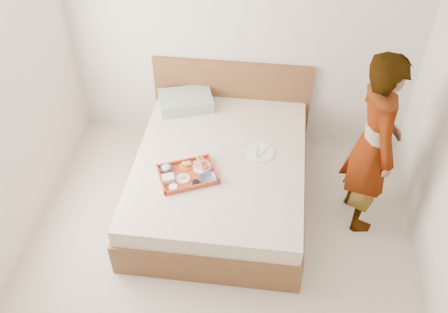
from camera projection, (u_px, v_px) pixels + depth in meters
name	position (u px, v px, depth m)	size (l,w,h in m)	color
ground	(214.00, 284.00, 4.27)	(3.50, 4.00, 0.01)	beige
wall_back	(241.00, 30.00, 4.83)	(3.50, 0.01, 2.60)	silver
bed	(220.00, 178.00, 4.82)	(1.65, 2.00, 0.53)	brown
headboard	(232.00, 100.00, 5.38)	(1.65, 0.06, 0.95)	brown
pillow	(186.00, 101.00, 5.17)	(0.54, 0.36, 0.13)	#8DB493
tray	(188.00, 174.00, 4.45)	(0.50, 0.36, 0.05)	#AC3213
prawn_plate	(202.00, 167.00, 4.53)	(0.17, 0.17, 0.01)	white
navy_bowl_big	(208.00, 178.00, 4.40)	(0.14, 0.14, 0.03)	#181947
sauce_dish	(196.00, 183.00, 4.37)	(0.07, 0.07, 0.03)	black
meat_plate	(183.00, 178.00, 4.42)	(0.12, 0.12, 0.01)	white
bread_plate	(186.00, 166.00, 4.54)	(0.12, 0.12, 0.01)	orange
salad_bowl	(166.00, 169.00, 4.49)	(0.11, 0.11, 0.03)	#181947
plastic_tub	(168.00, 178.00, 4.40)	(0.10, 0.09, 0.05)	silver
cheese_round	(173.00, 187.00, 4.33)	(0.07, 0.07, 0.03)	white
dinner_plate	(260.00, 152.00, 4.69)	(0.26, 0.26, 0.01)	white
person	(373.00, 145.00, 4.24)	(0.65, 0.42, 1.77)	silver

